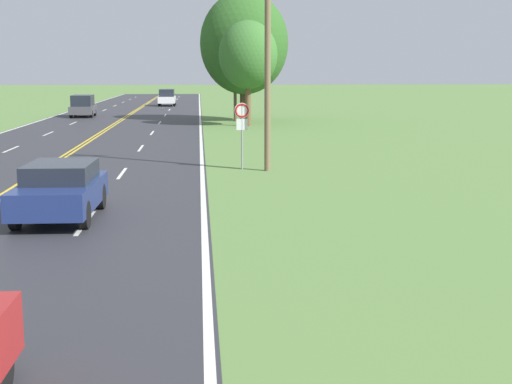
{
  "coord_description": "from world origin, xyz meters",
  "views": [
    {
      "loc": [
        6.18,
        -1.76,
        3.88
      ],
      "look_at": [
        7.39,
        13.45,
        1.28
      ],
      "focal_mm": 50.0,
      "sensor_mm": 36.0,
      "label": 1
    }
  ],
  "objects_px": {
    "tree_behind_sign": "(248,55)",
    "car_dark_blue_sedan_approaching": "(61,189)",
    "traffic_sign": "(242,119)",
    "car_dark_grey_van_mid_near": "(83,106)",
    "tree_mid_treeline": "(244,43)",
    "car_white_suv_mid_far": "(167,97)"
  },
  "relations": [
    {
      "from": "car_dark_blue_sedan_approaching",
      "to": "car_white_suv_mid_far",
      "type": "relative_size",
      "value": 1.0
    },
    {
      "from": "tree_behind_sign",
      "to": "tree_mid_treeline",
      "type": "xyz_separation_m",
      "value": [
        0.06,
        5.34,
        0.99
      ]
    },
    {
      "from": "tree_behind_sign",
      "to": "car_dark_blue_sedan_approaching",
      "type": "xyz_separation_m",
      "value": [
        -7.17,
        -31.65,
        -4.18
      ]
    },
    {
      "from": "tree_mid_treeline",
      "to": "car_dark_grey_van_mid_near",
      "type": "bearing_deg",
      "value": 156.2
    },
    {
      "from": "tree_mid_treeline",
      "to": "car_white_suv_mid_far",
      "type": "relative_size",
      "value": 2.35
    },
    {
      "from": "traffic_sign",
      "to": "car_dark_blue_sedan_approaching",
      "type": "relative_size",
      "value": 0.62
    },
    {
      "from": "tree_behind_sign",
      "to": "car_dark_blue_sedan_approaching",
      "type": "height_order",
      "value": "tree_behind_sign"
    },
    {
      "from": "car_dark_blue_sedan_approaching",
      "to": "car_white_suv_mid_far",
      "type": "height_order",
      "value": "car_white_suv_mid_far"
    },
    {
      "from": "car_dark_grey_van_mid_near",
      "to": "car_white_suv_mid_far",
      "type": "distance_m",
      "value": 19.89
    },
    {
      "from": "tree_mid_treeline",
      "to": "car_dark_blue_sedan_approaching",
      "type": "xyz_separation_m",
      "value": [
        -7.23,
        -36.99,
        -5.17
      ]
    },
    {
      "from": "traffic_sign",
      "to": "tree_mid_treeline",
      "type": "distance_m",
      "value": 28.16
    },
    {
      "from": "car_dark_blue_sedan_approaching",
      "to": "car_dark_grey_van_mid_near",
      "type": "height_order",
      "value": "car_dark_grey_van_mid_near"
    },
    {
      "from": "tree_behind_sign",
      "to": "tree_mid_treeline",
      "type": "bearing_deg",
      "value": 89.34
    },
    {
      "from": "traffic_sign",
      "to": "tree_behind_sign",
      "type": "xyz_separation_m",
      "value": [
        1.79,
        22.47,
        2.97
      ]
    },
    {
      "from": "tree_behind_sign",
      "to": "car_white_suv_mid_far",
      "type": "xyz_separation_m",
      "value": [
        -7.02,
        30.11,
        -3.98
      ]
    },
    {
      "from": "tree_mid_treeline",
      "to": "car_dark_blue_sedan_approaching",
      "type": "distance_m",
      "value": 38.05
    },
    {
      "from": "car_dark_grey_van_mid_near",
      "to": "tree_behind_sign",
      "type": "bearing_deg",
      "value": -131.76
    },
    {
      "from": "tree_behind_sign",
      "to": "car_dark_blue_sedan_approaching",
      "type": "bearing_deg",
      "value": -102.76
    },
    {
      "from": "traffic_sign",
      "to": "car_dark_grey_van_mid_near",
      "type": "relative_size",
      "value": 0.62
    },
    {
      "from": "car_dark_blue_sedan_approaching",
      "to": "car_dark_grey_van_mid_near",
      "type": "xyz_separation_m",
      "value": [
        -6.15,
        42.9,
        0.17
      ]
    },
    {
      "from": "tree_behind_sign",
      "to": "tree_mid_treeline",
      "type": "relative_size",
      "value": 0.74
    },
    {
      "from": "tree_behind_sign",
      "to": "car_white_suv_mid_far",
      "type": "bearing_deg",
      "value": 103.13
    }
  ]
}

